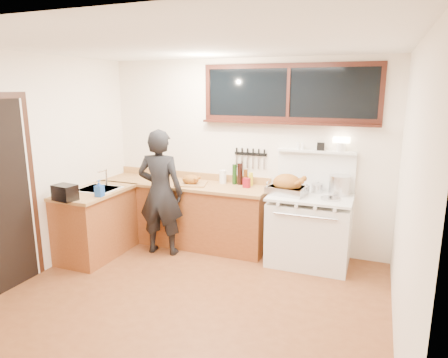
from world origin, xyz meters
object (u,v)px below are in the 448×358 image
at_px(cutting_board, 191,181).
at_px(roast_turkey, 287,186).
at_px(vintage_stove, 309,228).
at_px(man, 161,193).

height_order(cutting_board, roast_turkey, roast_turkey).
xyz_separation_m(cutting_board, roast_turkey, (1.35, 0.00, 0.05)).
height_order(vintage_stove, roast_turkey, vintage_stove).
bearing_deg(cutting_board, vintage_stove, 1.43).
distance_m(man, roast_turkey, 1.68).
bearing_deg(cutting_board, roast_turkey, 0.16).
xyz_separation_m(man, roast_turkey, (1.63, 0.36, 0.16)).
bearing_deg(man, roast_turkey, 12.52).
height_order(vintage_stove, cutting_board, vintage_stove).
height_order(man, roast_turkey, man).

